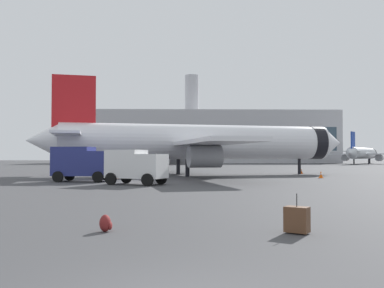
{
  "coord_description": "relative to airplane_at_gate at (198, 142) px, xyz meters",
  "views": [
    {
      "loc": [
        0.12,
        -5.95,
        2.14
      ],
      "look_at": [
        0.89,
        24.02,
        3.0
      ],
      "focal_mm": 38.96,
      "sensor_mm": 36.0,
      "label": 1
    }
  ],
  "objects": [
    {
      "name": "safety_cone_far",
      "position": [
        11.65,
        -5.93,
        -3.32
      ],
      "size": [
        0.44,
        0.44,
        0.68
      ],
      "color": "#F2590C",
      "rests_on": "ground"
    },
    {
      "name": "terminal_building",
      "position": [
        7.99,
        85.98,
        4.38
      ],
      "size": [
        75.5,
        21.09,
        27.82
      ],
      "color": "#B2B2B7",
      "rests_on": "ground"
    },
    {
      "name": "traveller_backpack",
      "position": [
        -4.0,
        -34.05,
        -3.42
      ],
      "size": [
        0.36,
        0.4,
        0.48
      ],
      "color": "maroon",
      "rests_on": "ground"
    },
    {
      "name": "safety_cone_mid",
      "position": [
        -9.46,
        -2.87,
        -3.32
      ],
      "size": [
        0.44,
        0.44,
        0.69
      ],
      "color": "#F2590C",
      "rests_on": "ground"
    },
    {
      "name": "airplane_taxiing",
      "position": [
        46.58,
        64.18,
        -0.82
      ],
      "size": [
        22.33,
        24.22,
        8.14
      ],
      "color": "silver",
      "rests_on": "ground"
    },
    {
      "name": "cargo_van",
      "position": [
        -5.29,
        -14.75,
        -2.21
      ],
      "size": [
        4.83,
        3.78,
        2.6
      ],
      "color": "white",
      "rests_on": "ground"
    },
    {
      "name": "safety_cone_near",
      "position": [
        12.49,
        3.58,
        -3.35
      ],
      "size": [
        0.44,
        0.44,
        0.62
      ],
      "color": "#F2590C",
      "rests_on": "ground"
    },
    {
      "name": "airplane_at_gate",
      "position": [
        0.0,
        0.0,
        0.0
      ],
      "size": [
        35.55,
        32.3,
        10.5
      ],
      "color": "white",
      "rests_on": "ground"
    },
    {
      "name": "service_truck",
      "position": [
        -10.14,
        -10.93,
        -2.05
      ],
      "size": [
        5.07,
        3.11,
        2.9
      ],
      "color": "navy",
      "rests_on": "ground"
    },
    {
      "name": "rolling_suitcase",
      "position": [
        1.32,
        -34.48,
        -3.27
      ],
      "size": [
        0.75,
        0.69,
        1.1
      ],
      "color": "brown",
      "rests_on": "ground"
    },
    {
      "name": "safety_cone_outer",
      "position": [
        -8.01,
        -6.04,
        -3.32
      ],
      "size": [
        0.44,
        0.44,
        0.68
      ],
      "color": "#F2590C",
      "rests_on": "ground"
    }
  ]
}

